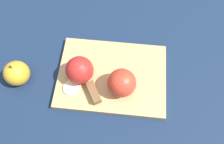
# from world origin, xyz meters

# --- Properties ---
(ground_plane) EXTENTS (4.00, 4.00, 0.00)m
(ground_plane) POSITION_xyz_m (0.00, 0.00, 0.00)
(ground_plane) COLOR #14233D
(cutting_board) EXTENTS (0.35, 0.26, 0.02)m
(cutting_board) POSITION_xyz_m (0.00, 0.00, 0.01)
(cutting_board) COLOR tan
(cutting_board) RESTS_ON ground_plane
(apple_half_left) EXTENTS (0.08, 0.08, 0.08)m
(apple_half_left) POSITION_xyz_m (-0.04, 0.04, 0.06)
(apple_half_left) COLOR red
(apple_half_left) RESTS_ON cutting_board
(apple_half_right) EXTENTS (0.08, 0.08, 0.08)m
(apple_half_right) POSITION_xyz_m (0.09, 0.02, 0.06)
(apple_half_right) COLOR red
(apple_half_right) RESTS_ON cutting_board
(knife) EXTENTS (0.10, 0.14, 0.02)m
(knife) POSITION_xyz_m (0.04, 0.07, 0.03)
(knife) COLOR silver
(knife) RESTS_ON cutting_board
(apple_slice) EXTENTS (0.05, 0.05, 0.01)m
(apple_slice) POSITION_xyz_m (0.11, 0.06, 0.02)
(apple_slice) COLOR beige
(apple_slice) RESTS_ON cutting_board
(apple_whole) EXTENTS (0.08, 0.08, 0.09)m
(apple_whole) POSITION_xyz_m (0.28, 0.05, 0.04)
(apple_whole) COLOR gold
(apple_whole) RESTS_ON ground_plane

